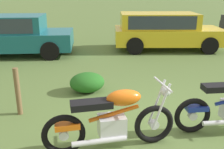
{
  "coord_description": "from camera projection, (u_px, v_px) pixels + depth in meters",
  "views": [
    {
      "loc": [
        -2.06,
        -3.65,
        2.34
      ],
      "look_at": [
        -0.71,
        1.15,
        0.69
      ],
      "focal_mm": 41.99,
      "sensor_mm": 36.0,
      "label": 1
    }
  ],
  "objects": [
    {
      "name": "shrub_low",
      "position": [
        87.0,
        82.0,
        6.15
      ],
      "size": [
        0.82,
        0.68,
        0.47
      ],
      "color": "#23621E",
      "rests_on": "ground"
    },
    {
      "name": "car_yellow",
      "position": [
        163.0,
        28.0,
        10.28
      ],
      "size": [
        4.48,
        2.81,
        1.43
      ],
      "rotation": [
        0.0,
        0.0,
        -0.26
      ],
      "color": "gold",
      "rests_on": "ground"
    },
    {
      "name": "car_teal",
      "position": [
        10.0,
        32.0,
        9.4
      ],
      "size": [
        4.29,
        2.56,
        1.43
      ],
      "rotation": [
        0.0,
        0.0,
        -0.19
      ],
      "color": "#19606B",
      "rests_on": "ground"
    },
    {
      "name": "motorcycle_orange",
      "position": [
        112.0,
        120.0,
        3.89
      ],
      "size": [
        2.03,
        0.64,
        1.02
      ],
      "rotation": [
        0.0,
        0.0,
        -0.05
      ],
      "color": "black",
      "rests_on": "ground"
    },
    {
      "name": "ground_plane",
      "position": [
        169.0,
        128.0,
        4.6
      ],
      "size": [
        120.0,
        120.0,
        0.0
      ],
      "primitive_type": "plane",
      "color": "#567038"
    },
    {
      "name": "fence_post_wooden",
      "position": [
        18.0,
        92.0,
        4.98
      ],
      "size": [
        0.1,
        0.1,
        0.94
      ],
      "primitive_type": "cylinder",
      "color": "brown",
      "rests_on": "ground"
    }
  ]
}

